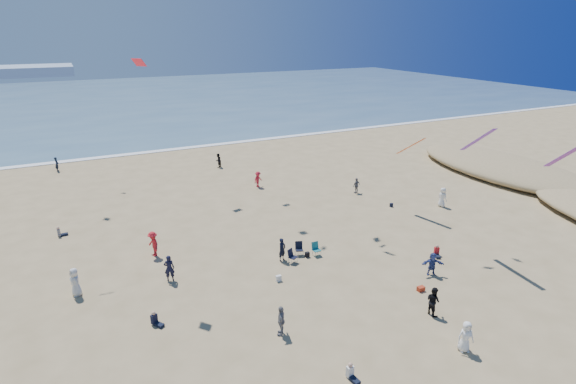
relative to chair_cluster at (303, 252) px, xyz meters
name	(u,v)px	position (x,y,z in m)	size (l,w,h in m)	color
ground	(324,369)	(-4.32, -10.28, -0.50)	(220.00, 220.00, 0.00)	tan
ocean	(111,101)	(-4.32, 84.72, -0.47)	(220.00, 100.00, 0.06)	#476B84
surf_line	(151,152)	(-4.32, 34.72, -0.46)	(220.00, 1.20, 0.08)	white
standing_flyers	(271,237)	(-1.37, 2.54, 0.36)	(32.21, 44.92, 1.88)	silver
seated_group	(264,300)	(-4.86, -4.19, -0.08)	(25.32, 26.61, 0.84)	white
chair_cluster	(303,252)	(0.00, 0.00, 0.00)	(2.71, 1.59, 1.00)	black
white_tote	(279,278)	(-2.89, -2.07, -0.30)	(0.35, 0.20, 0.40)	white
black_backpack	(307,255)	(0.34, -0.02, -0.31)	(0.30, 0.22, 0.38)	black
cooler	(421,289)	(4.59, -7.06, -0.35)	(0.45, 0.30, 0.30)	#AD3118
navy_bag	(391,205)	(11.91, 5.07, -0.33)	(0.28, 0.18, 0.34)	black
kites_aloft	(344,39)	(4.81, 3.26, 14.21)	(46.10, 42.59, 30.31)	#2BA1E2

